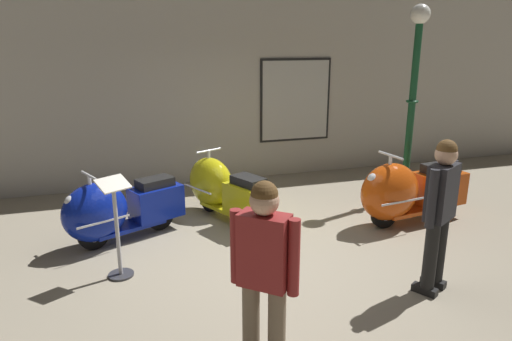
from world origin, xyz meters
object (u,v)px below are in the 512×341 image
visitor_1 (440,206)px  info_stanchion (118,236)px  scooter_0 (115,210)px  scooter_2 (405,192)px  scooter_1 (222,188)px  visitor_0 (264,269)px  lamppost (413,94)px

visitor_1 → info_stanchion: visitor_1 is taller
scooter_0 → scooter_2: 3.92m
scooter_1 → visitor_0: size_ratio=1.02×
scooter_0 → scooter_1: bearing=173.2°
scooter_0 → visitor_1: (3.11, -2.19, 0.49)m
info_stanchion → scooter_1: bearing=43.6°
visitor_0 → info_stanchion: visitor_0 is taller
scooter_0 → lamppost: size_ratio=0.54×
scooter_2 → lamppost: 1.68m
lamppost → visitor_0: 4.85m
scooter_2 → visitor_1: 1.87m
scooter_0 → lamppost: lamppost is taller
lamppost → scooter_0: bearing=-174.9°
lamppost → visitor_1: size_ratio=1.88×
scooter_1 → visitor_1: visitor_1 is taller
info_stanchion → lamppost: bearing=16.4°
scooter_1 → visitor_1: bearing=-174.5°
scooter_0 → visitor_0: visitor_0 is taller
lamppost → visitor_0: bearing=-136.7°
info_stanchion → visitor_0: bearing=-62.2°
scooter_0 → scooter_2: bearing=147.7°
scooter_0 → visitor_1: 3.83m
visitor_0 → visitor_1: visitor_1 is taller
scooter_0 → visitor_0: size_ratio=1.03×
visitor_1 → scooter_2: bearing=-55.1°
scooter_1 → lamppost: size_ratio=0.53×
scooter_0 → visitor_1: visitor_1 is taller
scooter_2 → visitor_0: (-2.83, -2.34, 0.44)m
visitor_0 → scooter_2: bearing=-9.4°
scooter_2 → info_stanchion: 3.88m
scooter_1 → scooter_0: bearing=81.6°
info_stanchion → scooter_2: bearing=5.8°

